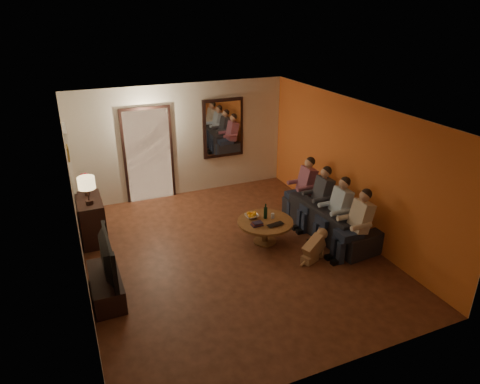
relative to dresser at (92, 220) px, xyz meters
name	(u,v)px	position (x,y,z in m)	size (l,w,h in m)	color
floor	(231,253)	(2.25, -1.52, -0.42)	(5.00, 6.00, 0.01)	#482313
ceiling	(230,113)	(2.25, -1.52, 2.18)	(5.00, 6.00, 0.01)	white
back_wall	(182,141)	(2.25, 1.48, 0.88)	(5.00, 0.02, 2.60)	beige
front_wall	(331,285)	(2.25, -4.52, 0.88)	(5.00, 0.02, 2.60)	beige
left_wall	(76,214)	(-0.25, -1.52, 0.88)	(0.02, 6.00, 2.60)	beige
right_wall	(351,168)	(4.75, -1.52, 0.88)	(0.02, 6.00, 2.60)	beige
orange_accent	(351,168)	(4.74, -1.52, 0.88)	(0.01, 6.00, 2.60)	orange
kitchen_doorway	(149,156)	(1.45, 1.46, 0.63)	(1.00, 0.06, 2.10)	#FFE0A5
door_trim	(149,156)	(1.45, 1.45, 0.63)	(1.12, 0.04, 2.22)	black
fridge_glimpse	(160,160)	(1.70, 1.47, 0.48)	(0.45, 0.03, 1.70)	silver
mirror_frame	(223,128)	(3.25, 1.44, 1.08)	(1.00, 0.05, 1.40)	black
mirror_glass	(224,128)	(3.25, 1.41, 1.08)	(0.86, 0.02, 1.26)	white
white_door	(73,178)	(-0.21, 0.78, 0.60)	(0.06, 0.85, 2.04)	white
framed_art	(68,153)	(-0.22, -0.22, 1.43)	(0.03, 0.28, 0.24)	#B28C33
art_canvas	(69,153)	(-0.21, -0.22, 1.43)	(0.01, 0.22, 0.18)	brown
dresser	(92,220)	(0.00, 0.00, 0.00)	(0.45, 0.95, 0.84)	black
table_lamp	(88,191)	(0.00, -0.22, 0.69)	(0.30, 0.30, 0.54)	beige
flower_vase	(86,184)	(0.00, 0.22, 0.64)	(0.14, 0.14, 0.44)	red
tv_stand	(106,286)	(0.00, -1.93, -0.23)	(0.45, 1.13, 0.38)	black
tv	(102,257)	(0.00, -1.93, 0.28)	(0.15, 1.14, 0.66)	black
sofa	(331,218)	(4.34, -1.58, -0.10)	(0.86, 2.20, 0.64)	black
person_a	(357,227)	(4.24, -2.48, 0.18)	(0.60, 0.40, 1.20)	tan
person_b	(337,213)	(4.24, -1.88, 0.18)	(0.60, 0.40, 1.20)	tan
person_c	(319,200)	(4.24, -1.28, 0.18)	(0.60, 0.40, 1.20)	tan
person_d	(304,189)	(4.24, -0.68, 0.18)	(0.60, 0.40, 1.20)	tan
dog	(314,246)	(3.51, -2.29, -0.14)	(0.56, 0.24, 0.56)	#A8774D
coffee_table	(265,231)	(2.99, -1.39, -0.20)	(1.05, 1.05, 0.45)	brown
bowl	(252,216)	(2.81, -1.17, 0.06)	(0.26, 0.26, 0.06)	white
oranges	(252,213)	(2.81, -1.17, 0.13)	(0.20, 0.20, 0.08)	#FF9C15
wine_bottle	(266,211)	(3.04, -1.29, 0.18)	(0.07, 0.07, 0.31)	black
wine_glass	(273,216)	(3.17, -1.34, 0.08)	(0.06, 0.06, 0.10)	silver
book_stack	(257,224)	(2.77, -1.49, 0.06)	(0.20, 0.15, 0.07)	black
laptop	(277,226)	(3.09, -1.67, 0.04)	(0.33, 0.21, 0.03)	black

